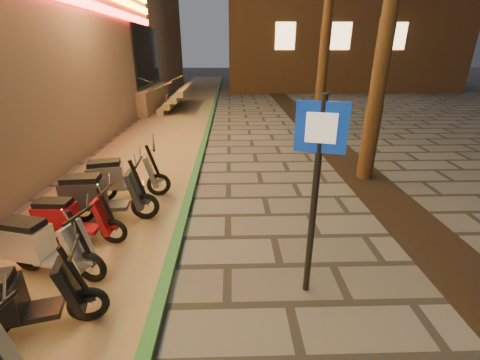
{
  "coord_description": "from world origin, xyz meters",
  "views": [
    {
      "loc": [
        0.08,
        -0.83,
        3.18
      ],
      "look_at": [
        0.22,
        3.99,
        1.2
      ],
      "focal_mm": 24.0,
      "sensor_mm": 36.0,
      "label": 1
    }
  ],
  "objects_px": {
    "scooter_10": "(119,177)",
    "pedestrian_sign": "(317,174)",
    "scooter_8": "(70,219)",
    "scooter_9": "(99,196)",
    "scooter_6": "(13,301)",
    "scooter_7": "(41,246)"
  },
  "relations": [
    {
      "from": "scooter_10",
      "to": "pedestrian_sign",
      "type": "bearing_deg",
      "value": -53.95
    },
    {
      "from": "pedestrian_sign",
      "to": "scooter_8",
      "type": "xyz_separation_m",
      "value": [
        -3.82,
        1.31,
        -1.3
      ]
    },
    {
      "from": "scooter_8",
      "to": "scooter_10",
      "type": "height_order",
      "value": "scooter_10"
    },
    {
      "from": "scooter_10",
      "to": "scooter_8",
      "type": "bearing_deg",
      "value": -112.23
    },
    {
      "from": "pedestrian_sign",
      "to": "scooter_8",
      "type": "distance_m",
      "value": 4.24
    },
    {
      "from": "scooter_9",
      "to": "scooter_8",
      "type": "bearing_deg",
      "value": -109.64
    },
    {
      "from": "scooter_9",
      "to": "pedestrian_sign",
      "type": "bearing_deg",
      "value": -34.24
    },
    {
      "from": "scooter_8",
      "to": "scooter_10",
      "type": "bearing_deg",
      "value": 83.9
    },
    {
      "from": "scooter_8",
      "to": "scooter_9",
      "type": "relative_size",
      "value": 0.85
    },
    {
      "from": "scooter_8",
      "to": "scooter_6",
      "type": "bearing_deg",
      "value": -79.49
    },
    {
      "from": "scooter_7",
      "to": "scooter_6",
      "type": "bearing_deg",
      "value": -61.41
    },
    {
      "from": "scooter_7",
      "to": "scooter_8",
      "type": "xyz_separation_m",
      "value": [
        0.03,
        0.85,
        -0.03
      ]
    },
    {
      "from": "pedestrian_sign",
      "to": "scooter_10",
      "type": "bearing_deg",
      "value": 156.03
    },
    {
      "from": "scooter_6",
      "to": "scooter_8",
      "type": "distance_m",
      "value": 1.98
    },
    {
      "from": "scooter_9",
      "to": "scooter_10",
      "type": "distance_m",
      "value": 0.99
    },
    {
      "from": "scooter_10",
      "to": "scooter_6",
      "type": "bearing_deg",
      "value": -103.48
    },
    {
      "from": "scooter_9",
      "to": "scooter_10",
      "type": "bearing_deg",
      "value": 81.25
    },
    {
      "from": "scooter_7",
      "to": "scooter_10",
      "type": "relative_size",
      "value": 0.93
    },
    {
      "from": "scooter_6",
      "to": "scooter_8",
      "type": "height_order",
      "value": "scooter_6"
    },
    {
      "from": "scooter_9",
      "to": "scooter_10",
      "type": "relative_size",
      "value": 1.03
    },
    {
      "from": "scooter_6",
      "to": "scooter_7",
      "type": "relative_size",
      "value": 0.98
    },
    {
      "from": "pedestrian_sign",
      "to": "scooter_8",
      "type": "bearing_deg",
      "value": 178.08
    }
  ]
}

